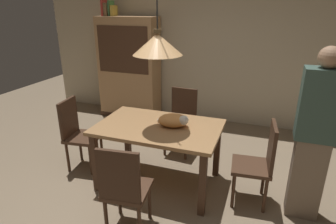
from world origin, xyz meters
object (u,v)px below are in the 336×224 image
object	(u,v)px
chair_far_back	(181,118)
pendant_lamp	(158,44)
chair_left_side	(77,131)
cat_sleeping	(174,120)
chair_near_front	(124,187)
book_brown_thick	(108,9)
dining_table	(159,134)
hutch_bookcase	(129,70)
book_yellow_short	(114,11)
person_standing	(314,137)
chair_right_side	(260,161)
book_red_tall	(105,8)
book_green_slim	(111,8)

from	to	relation	value
chair_far_back	pendant_lamp	size ratio (longest dim) A/B	0.72
chair_left_side	cat_sleeping	bearing A→B (deg)	1.79
chair_near_front	book_brown_thick	world-z (taller)	book_brown_thick
dining_table	book_brown_thick	distance (m)	2.90
hutch_bookcase	book_yellow_short	xyz separation A→B (m)	(-0.25, 0.00, 1.05)
hutch_bookcase	book_brown_thick	size ratio (longest dim) A/B	7.71
chair_near_front	chair_left_side	bearing A→B (deg)	142.63
dining_table	person_standing	world-z (taller)	person_standing
pendant_lamp	book_brown_thick	bearing A→B (deg)	131.42
chair_left_side	hutch_bookcase	distance (m)	2.00
pendant_lamp	hutch_bookcase	world-z (taller)	pendant_lamp
chair_right_side	book_red_tall	world-z (taller)	book_red_tall
hutch_bookcase	book_green_slim	distance (m)	1.13
book_red_tall	book_yellow_short	distance (m)	0.19
dining_table	pendant_lamp	bearing A→B (deg)	108.43
hutch_bookcase	book_brown_thick	distance (m)	1.13
chair_left_side	book_brown_thick	bearing A→B (deg)	106.67
dining_table	book_red_tall	xyz separation A→B (m)	(-1.78, 1.94, 1.34)
hutch_bookcase	book_red_tall	size ratio (longest dim) A/B	6.61
chair_near_front	pendant_lamp	distance (m)	1.45
chair_left_side	person_standing	size ratio (longest dim) A/B	0.54
cat_sleeping	person_standing	world-z (taller)	person_standing
pendant_lamp	person_standing	size ratio (longest dim) A/B	0.76
chair_left_side	book_yellow_short	bearing A→B (deg)	103.60
chair_far_back	book_green_slim	xyz separation A→B (m)	(-1.66, 1.06, 1.47)
book_brown_thick	book_green_slim	distance (m)	0.06
hutch_bookcase	person_standing	world-z (taller)	hutch_bookcase
chair_left_side	chair_far_back	size ratio (longest dim) A/B	1.00
chair_far_back	person_standing	distance (m)	1.85
chair_left_side	book_green_slim	world-z (taller)	book_green_slim
pendant_lamp	chair_far_back	bearing A→B (deg)	89.66
book_brown_thick	person_standing	xyz separation A→B (m)	(3.29, -1.96, -1.09)
book_red_tall	book_yellow_short	xyz separation A→B (m)	(0.18, 0.00, -0.05)
chair_near_front	cat_sleeping	world-z (taller)	chair_near_front
chair_far_back	book_brown_thick	bearing A→B (deg)	148.27
chair_left_side	chair_near_front	xyz separation A→B (m)	(1.14, -0.87, 0.00)
chair_near_front	book_green_slim	distance (m)	3.58
hutch_bookcase	book_yellow_short	size ratio (longest dim) A/B	9.25
book_red_tall	book_brown_thick	distance (m)	0.07
book_green_slim	chair_near_front	bearing A→B (deg)	-59.50
pendant_lamp	book_yellow_short	world-z (taller)	pendant_lamp
dining_table	chair_near_front	world-z (taller)	chair_near_front
chair_left_side	book_yellow_short	world-z (taller)	book_yellow_short
dining_table	pendant_lamp	distance (m)	1.01
dining_table	chair_near_front	bearing A→B (deg)	-89.39
dining_table	chair_right_side	bearing A→B (deg)	0.37
person_standing	book_red_tall	bearing A→B (deg)	149.74
chair_far_back	book_yellow_short	xyz separation A→B (m)	(-1.60, 1.06, 1.43)
hutch_bookcase	person_standing	bearing A→B (deg)	-33.77
chair_left_side	chair_near_front	distance (m)	1.43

